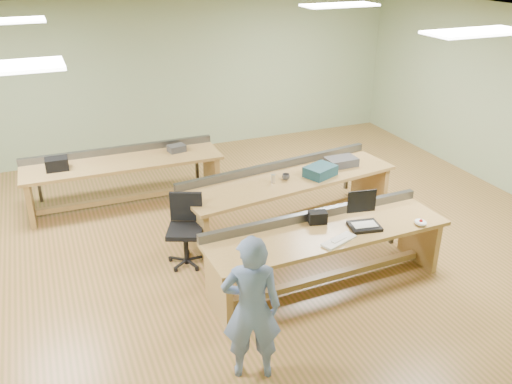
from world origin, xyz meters
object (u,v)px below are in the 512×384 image
camera_bag (318,217)px  parts_bin_teal (320,171)px  workbench_front (326,244)px  drinks_can (273,179)px  workbench_back (124,171)px  parts_bin_grey (341,162)px  person (251,309)px  workbench_mid (289,188)px  task_chair (186,239)px  laptop_base (364,226)px  mug (286,177)px

camera_bag → parts_bin_teal: size_ratio=0.51×
workbench_front → drinks_can: bearing=89.1°
workbench_back → camera_bag: 3.56m
workbench_front → parts_bin_grey: parts_bin_grey is taller
workbench_front → person: size_ratio=1.97×
parts_bin_grey → workbench_mid: bearing=-174.1°
task_chair → drinks_can: bearing=39.0°
camera_bag → drinks_can: bearing=104.2°
workbench_back → laptop_base: (2.32, -3.36, 0.21)m
workbench_mid → mug: (-0.08, -0.07, 0.23)m
drinks_can → workbench_front: bearing=-89.0°
workbench_front → parts_bin_teal: size_ratio=6.97×
laptop_base → mug: 1.69m
workbench_front → drinks_can: 1.55m
laptop_base → drinks_can: 1.71m
workbench_back → mug: bearing=-38.5°
workbench_front → parts_bin_grey: size_ratio=6.52×
workbench_mid → parts_bin_grey: (0.93, 0.10, 0.25)m
camera_bag → task_chair: size_ratio=0.24×
workbench_mid → mug: bearing=-147.9°
task_chair → parts_bin_teal: (2.16, 0.36, 0.48)m
workbench_back → task_chair: task_chair is taller
task_chair → parts_bin_teal: bearing=32.8°
workbench_mid → parts_bin_grey: size_ratio=7.24×
parts_bin_teal → parts_bin_grey: size_ratio=0.94×
camera_bag → parts_bin_teal: 1.48m
workbench_mid → mug: workbench_mid is taller
workbench_mid → camera_bag: camera_bag is taller
camera_bag → task_chair: (-1.43, 0.92, -0.48)m
person → laptop_base: person is taller
laptop_base → drinks_can: bearing=116.2°
task_chair → parts_bin_grey: size_ratio=2.01×
laptop_base → task_chair: task_chair is taller
mug → drinks_can: size_ratio=0.91×
laptop_base → parts_bin_teal: (0.26, 1.61, 0.06)m
camera_bag → task_chair: task_chair is taller
mug → drinks_can: drinks_can is taller
workbench_back → mug: 2.67m
workbench_back → person: bearing=-83.2°
workbench_front → task_chair: (-1.45, 1.13, -0.22)m
mug → parts_bin_teal: bearing=-7.0°
task_chair → camera_bag: bearing=-9.5°
workbench_front → camera_bag: (-0.02, 0.21, 0.27)m
workbench_mid → laptop_base: (0.18, -1.74, 0.20)m
workbench_front → laptop_base: (0.45, -0.12, 0.21)m
workbench_mid → parts_bin_grey: bearing=-2.0°
workbench_back → person: (0.46, -4.34, 0.21)m
laptop_base → drinks_can: (-0.48, 1.65, 0.04)m
mug → parts_bin_grey: bearing=9.4°
parts_bin_teal → laptop_base: bearing=-99.3°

